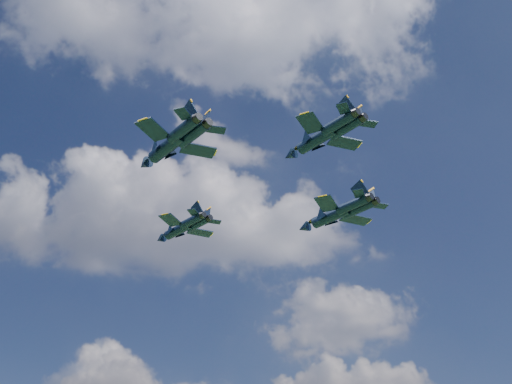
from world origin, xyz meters
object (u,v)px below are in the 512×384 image
object	(u,v)px
jet_left	(165,148)
jet_right	(329,217)
jet_lead	(177,230)
jet_slot	(315,140)

from	to	relation	value
jet_left	jet_right	world-z (taller)	jet_right
jet_lead	jet_left	xyz separation A→B (m)	(1.16, -26.46, -0.72)
jet_left	jet_right	size ratio (longest dim) A/B	0.99
jet_lead	jet_right	bearing A→B (deg)	-52.21
jet_right	jet_slot	distance (m)	24.36
jet_right	jet_slot	bearing A→B (deg)	-145.39
jet_right	jet_left	bearing A→B (deg)	177.39
jet_right	jet_slot	size ratio (longest dim) A/B	1.11
jet_lead	jet_slot	xyz separation A→B (m)	(22.05, -27.32, 0.04)
jet_slot	jet_left	bearing A→B (deg)	135.99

